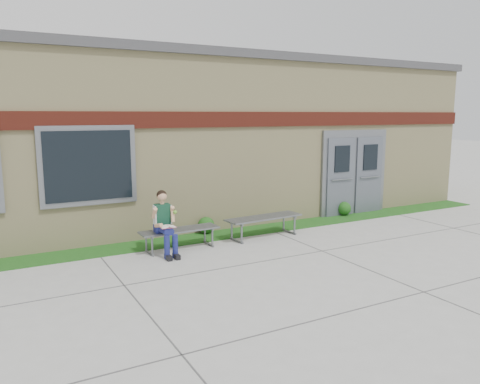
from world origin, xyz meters
TOP-DOWN VIEW (x-y plane):
  - ground at (0.00, 0.00)m, footprint 80.00×80.00m
  - grass_strip at (0.00, 2.60)m, footprint 16.00×0.80m
  - school_building at (-0.00, 5.99)m, footprint 16.20×6.22m
  - bench_left at (-1.46, 2.00)m, footprint 1.63×0.49m
  - bench_right at (0.54, 2.00)m, footprint 1.83×0.63m
  - girl at (-1.83, 1.81)m, footprint 0.45×0.75m
  - shrub_mid at (-0.48, 2.85)m, footprint 0.38×0.38m
  - shrub_east at (3.61, 2.85)m, footprint 0.37×0.37m

SIDE VIEW (x-z plane):
  - ground at x=0.00m, z-range 0.00..0.00m
  - grass_strip at x=0.00m, z-range 0.00..0.02m
  - shrub_east at x=3.61m, z-range 0.02..0.39m
  - shrub_mid at x=-0.48m, z-range 0.02..0.40m
  - bench_left at x=-1.46m, z-range 0.11..0.54m
  - bench_right at x=0.54m, z-range 0.13..0.59m
  - girl at x=-1.83m, z-range 0.03..1.28m
  - school_building at x=0.00m, z-range 0.00..4.20m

